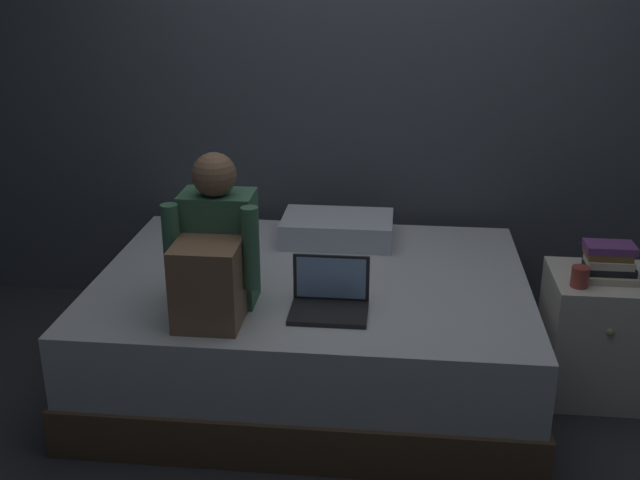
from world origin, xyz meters
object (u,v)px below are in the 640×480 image
(laptop, at_px, (330,299))
(bed, at_px, (312,327))
(person_sitting, at_px, (215,254))
(nightstand, at_px, (595,335))
(pillow, at_px, (338,229))
(mug, at_px, (580,277))
(book_stack, at_px, (609,262))

(laptop, bearing_deg, bed, 107.53)
(person_sitting, bearing_deg, nightstand, 14.02)
(pillow, bearing_deg, laptop, -87.48)
(mug, bearing_deg, pillow, 152.98)
(pillow, bearing_deg, bed, -99.94)
(bed, height_order, pillow, pillow)
(nightstand, relative_size, laptop, 1.82)
(bed, bearing_deg, mug, -5.20)
(laptop, bearing_deg, pillow, 92.52)
(mug, bearing_deg, bed, 174.80)
(pillow, xyz_separation_m, book_stack, (1.23, -0.45, 0.06))
(laptop, relative_size, mug, 3.56)
(bed, bearing_deg, nightstand, 0.60)
(bed, xyz_separation_m, pillow, (0.08, 0.45, 0.34))
(book_stack, height_order, mug, book_stack)
(person_sitting, height_order, book_stack, person_sitting)
(laptop, bearing_deg, book_stack, 16.80)
(laptop, height_order, mug, laptop)
(laptop, xyz_separation_m, mug, (1.06, 0.26, 0.03))
(book_stack, bearing_deg, pillow, 159.90)
(pillow, relative_size, book_stack, 2.48)
(nightstand, relative_size, pillow, 1.04)
(laptop, relative_size, book_stack, 1.41)
(mug, bearing_deg, book_stack, 36.38)
(person_sitting, distance_m, mug, 1.56)
(nightstand, bearing_deg, book_stack, -50.37)
(mug, bearing_deg, person_sitting, -169.11)
(bed, distance_m, nightstand, 1.30)
(bed, bearing_deg, person_sitting, -131.42)
(nightstand, relative_size, mug, 6.47)
(bed, relative_size, laptop, 6.25)
(mug, bearing_deg, laptop, -166.33)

